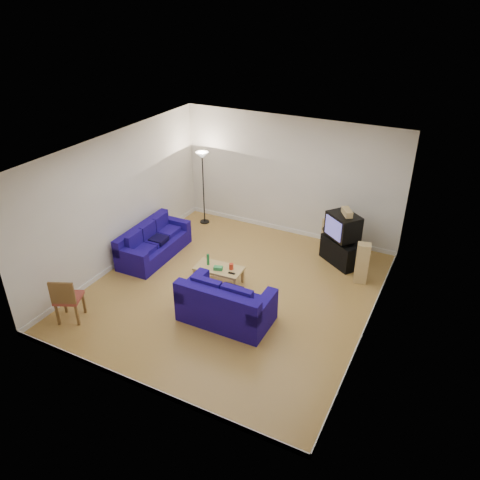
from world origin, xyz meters
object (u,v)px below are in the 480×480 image
at_px(sofa_loveseat, 225,307).
at_px(tv_stand, 342,251).
at_px(coffee_table, 219,270).
at_px(television, 343,226).
at_px(sofa_three_seat, 153,245).

bearing_deg(sofa_loveseat, tv_stand, 66.14).
distance_m(sofa_loveseat, coffee_table, 1.41).
bearing_deg(tv_stand, sofa_loveseat, -78.74).
xyz_separation_m(coffee_table, tv_stand, (2.24, 2.15, -0.03)).
bearing_deg(coffee_table, tv_stand, 43.82).
relative_size(tv_stand, television, 1.10).
distance_m(sofa_three_seat, television, 4.70).
relative_size(coffee_table, tv_stand, 1.09).
bearing_deg(television, tv_stand, 92.56).
xyz_separation_m(sofa_loveseat, coffee_table, (-0.79, 1.17, -0.00)).
xyz_separation_m(sofa_three_seat, tv_stand, (4.33, 1.82, 0.02)).
xyz_separation_m(sofa_three_seat, television, (4.29, 1.77, 0.72)).
bearing_deg(tv_stand, television, -90.74).
relative_size(sofa_loveseat, television, 1.95).
xyz_separation_m(sofa_three_seat, coffee_table, (2.09, -0.33, 0.04)).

